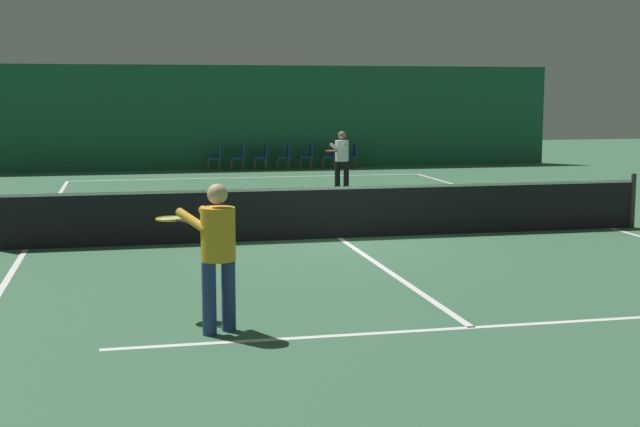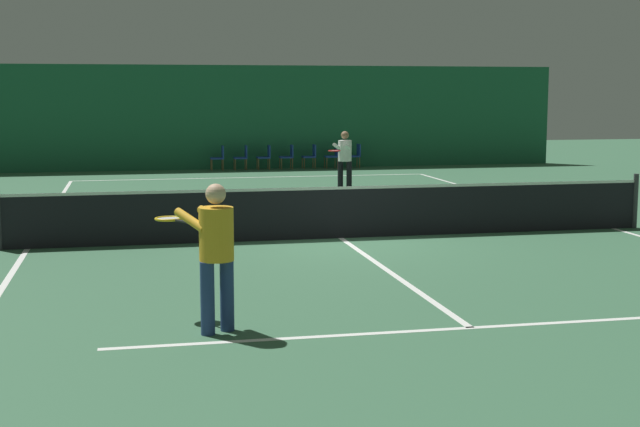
{
  "view_description": "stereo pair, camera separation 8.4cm",
  "coord_description": "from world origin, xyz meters",
  "px_view_note": "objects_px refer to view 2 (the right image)",
  "views": [
    {
      "loc": [
        -3.81,
        -15.66,
        2.67
      ],
      "look_at": [
        -1.13,
        -3.49,
        0.96
      ],
      "focal_mm": 50.0,
      "sensor_mm": 36.0,
      "label": 1
    },
    {
      "loc": [
        -3.73,
        -15.67,
        2.67
      ],
      "look_at": [
        -1.13,
        -3.49,
        0.96
      ],
      "focal_mm": 50.0,
      "sensor_mm": 36.0,
      "label": 2
    }
  ],
  "objects_px": {
    "courtside_chair_5": "(333,154)",
    "courtside_chair_6": "(355,154)",
    "player_near": "(214,246)",
    "tennis_net": "(341,211)",
    "courtside_chair_0": "(219,156)",
    "player_far": "(344,156)",
    "courtside_chair_2": "(266,155)",
    "courtside_chair_4": "(311,155)",
    "courtside_chair_3": "(288,155)",
    "courtside_chair_1": "(242,156)"
  },
  "relations": [
    {
      "from": "courtside_chair_0",
      "to": "courtside_chair_4",
      "type": "height_order",
      "value": "same"
    },
    {
      "from": "courtside_chair_0",
      "to": "courtside_chair_5",
      "type": "bearing_deg",
      "value": 90.0
    },
    {
      "from": "player_far",
      "to": "courtside_chair_5",
      "type": "xyz_separation_m",
      "value": [
        1.24,
        6.79,
        -0.45
      ]
    },
    {
      "from": "courtside_chair_3",
      "to": "courtside_chair_6",
      "type": "distance_m",
      "value": 2.39
    },
    {
      "from": "tennis_net",
      "to": "courtside_chair_5",
      "type": "xyz_separation_m",
      "value": [
        3.2,
        14.63,
        -0.03
      ]
    },
    {
      "from": "player_near",
      "to": "courtside_chair_5",
      "type": "distance_m",
      "value": 21.46
    },
    {
      "from": "courtside_chair_0",
      "to": "courtside_chair_6",
      "type": "bearing_deg",
      "value": 90.0
    },
    {
      "from": "player_near",
      "to": "courtside_chair_3",
      "type": "relative_size",
      "value": 1.99
    },
    {
      "from": "player_far",
      "to": "courtside_chair_6",
      "type": "xyz_separation_m",
      "value": [
        2.04,
        6.79,
        -0.45
      ]
    },
    {
      "from": "courtside_chair_6",
      "to": "player_near",
      "type": "bearing_deg",
      "value": -18.42
    },
    {
      "from": "courtside_chair_0",
      "to": "courtside_chair_2",
      "type": "bearing_deg",
      "value": 90.0
    },
    {
      "from": "courtside_chair_1",
      "to": "courtside_chair_0",
      "type": "bearing_deg",
      "value": -90.0
    },
    {
      "from": "player_near",
      "to": "courtside_chair_4",
      "type": "bearing_deg",
      "value": -43.21
    },
    {
      "from": "courtside_chair_0",
      "to": "courtside_chair_5",
      "type": "relative_size",
      "value": 1.0
    },
    {
      "from": "tennis_net",
      "to": "courtside_chair_1",
      "type": "xyz_separation_m",
      "value": [
        0.02,
        14.63,
        -0.03
      ]
    },
    {
      "from": "courtside_chair_4",
      "to": "courtside_chair_6",
      "type": "distance_m",
      "value": 1.59
    },
    {
      "from": "player_far",
      "to": "courtside_chair_0",
      "type": "relative_size",
      "value": 1.9
    },
    {
      "from": "player_far",
      "to": "courtside_chair_2",
      "type": "height_order",
      "value": "player_far"
    },
    {
      "from": "courtside_chair_1",
      "to": "courtside_chair_2",
      "type": "bearing_deg",
      "value": 90.0
    },
    {
      "from": "player_near",
      "to": "player_far",
      "type": "relative_size",
      "value": 1.04
    },
    {
      "from": "courtside_chair_2",
      "to": "courtside_chair_4",
      "type": "distance_m",
      "value": 1.59
    },
    {
      "from": "courtside_chair_2",
      "to": "courtside_chair_3",
      "type": "bearing_deg",
      "value": 90.0
    },
    {
      "from": "tennis_net",
      "to": "player_far",
      "type": "relative_size",
      "value": 7.5
    },
    {
      "from": "tennis_net",
      "to": "courtside_chair_0",
      "type": "height_order",
      "value": "tennis_net"
    },
    {
      "from": "courtside_chair_5",
      "to": "courtside_chair_6",
      "type": "distance_m",
      "value": 0.8
    },
    {
      "from": "courtside_chair_0",
      "to": "courtside_chair_3",
      "type": "height_order",
      "value": "same"
    },
    {
      "from": "courtside_chair_0",
      "to": "tennis_net",
      "type": "bearing_deg",
      "value": 3.04
    },
    {
      "from": "player_far",
      "to": "player_near",
      "type": "bearing_deg",
      "value": 10.87
    },
    {
      "from": "courtside_chair_2",
      "to": "courtside_chair_3",
      "type": "relative_size",
      "value": 1.0
    },
    {
      "from": "tennis_net",
      "to": "courtside_chair_1",
      "type": "height_order",
      "value": "tennis_net"
    },
    {
      "from": "courtside_chair_6",
      "to": "player_far",
      "type": "bearing_deg",
      "value": -16.71
    },
    {
      "from": "courtside_chair_2",
      "to": "courtside_chair_6",
      "type": "relative_size",
      "value": 1.0
    },
    {
      "from": "player_near",
      "to": "courtside_chair_1",
      "type": "xyz_separation_m",
      "value": [
        2.87,
        20.59,
        -0.49
      ]
    },
    {
      "from": "courtside_chair_3",
      "to": "courtside_chair_6",
      "type": "bearing_deg",
      "value": 90.0
    },
    {
      "from": "courtside_chair_5",
      "to": "courtside_chair_0",
      "type": "bearing_deg",
      "value": -90.0
    },
    {
      "from": "courtside_chair_0",
      "to": "player_near",
      "type": "bearing_deg",
      "value": -5.75
    },
    {
      "from": "courtside_chair_4",
      "to": "player_far",
      "type": "bearing_deg",
      "value": -3.76
    },
    {
      "from": "courtside_chair_5",
      "to": "courtside_chair_6",
      "type": "bearing_deg",
      "value": 90.0
    },
    {
      "from": "player_far",
      "to": "courtside_chair_3",
      "type": "height_order",
      "value": "player_far"
    },
    {
      "from": "courtside_chair_3",
      "to": "courtside_chair_5",
      "type": "distance_m",
      "value": 1.59
    },
    {
      "from": "tennis_net",
      "to": "courtside_chair_5",
      "type": "bearing_deg",
      "value": 77.64
    },
    {
      "from": "player_far",
      "to": "courtside_chair_2",
      "type": "xyz_separation_m",
      "value": [
        -1.15,
        6.79,
        -0.45
      ]
    },
    {
      "from": "player_far",
      "to": "courtside_chair_3",
      "type": "xyz_separation_m",
      "value": [
        -0.35,
        6.79,
        -0.45
      ]
    },
    {
      "from": "player_near",
      "to": "courtside_chair_6",
      "type": "relative_size",
      "value": 1.99
    },
    {
      "from": "player_near",
      "to": "courtside_chair_5",
      "type": "xyz_separation_m",
      "value": [
        6.06,
        20.59,
        -0.49
      ]
    },
    {
      "from": "player_near",
      "to": "tennis_net",
      "type": "bearing_deg",
      "value": -54.47
    },
    {
      "from": "courtside_chair_4",
      "to": "tennis_net",
      "type": "bearing_deg",
      "value": -9.35
    },
    {
      "from": "player_far",
      "to": "courtside_chair_2",
      "type": "distance_m",
      "value": 6.9
    },
    {
      "from": "tennis_net",
      "to": "player_far",
      "type": "distance_m",
      "value": 8.09
    },
    {
      "from": "player_near",
      "to": "courtside_chair_0",
      "type": "relative_size",
      "value": 1.99
    }
  ]
}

